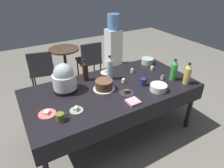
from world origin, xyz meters
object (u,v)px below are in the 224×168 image
at_px(potluck_table, 112,91).
at_px(maroon_chair_right, 90,59).
at_px(round_cafe_table, 65,59).
at_px(water_cooler, 113,43).
at_px(cupcake_lemon, 163,77).
at_px(soda_bottle_water, 110,68).
at_px(dessert_plate_coral, 47,113).
at_px(soda_bottle_lime_soda, 174,70).
at_px(coffee_mug_navy, 143,82).
at_px(cupcake_mint, 152,68).
at_px(frosted_layer_cake, 104,85).
at_px(dessert_plate_charcoal, 127,92).
at_px(ceramic_snack_bowl, 158,88).
at_px(cupcake_vanilla, 75,76).
at_px(maroon_chair_left, 42,69).
at_px(cupcake_berry, 132,70).
at_px(dessert_plate_sage, 76,110).
at_px(coffee_mug_olive, 60,117).
at_px(soda_bottle_ginger_ale, 188,74).
at_px(slow_cooker, 64,79).
at_px(soda_bottle_cola, 85,71).
at_px(glass_salad_bowl, 147,61).
at_px(dessert_plate_white, 106,72).
at_px(cupcake_rose, 124,81).

relative_size(potluck_table, maroon_chair_right, 2.59).
distance_m(round_cafe_table, water_cooler, 1.26).
distance_m(cupcake_lemon, soda_bottle_water, 0.74).
bearing_deg(water_cooler, dessert_plate_coral, -134.05).
bearing_deg(soda_bottle_lime_soda, coffee_mug_navy, 169.40).
distance_m(cupcake_lemon, maroon_chair_right, 1.81).
distance_m(dessert_plate_coral, soda_bottle_lime_soda, 1.70).
distance_m(cupcake_mint, coffee_mug_navy, 0.50).
relative_size(frosted_layer_cake, dessert_plate_charcoal, 1.49).
xyz_separation_m(ceramic_snack_bowl, soda_bottle_water, (-0.37, 0.57, 0.12)).
relative_size(cupcake_vanilla, maroon_chair_left, 0.08).
distance_m(dessert_plate_charcoal, cupcake_berry, 0.59).
bearing_deg(cupcake_vanilla, cupcake_berry, -17.22).
bearing_deg(water_cooler, dessert_plate_sage, -128.49).
bearing_deg(coffee_mug_olive, maroon_chair_left, 83.91).
bearing_deg(soda_bottle_ginger_ale, water_cooler, 83.14).
distance_m(soda_bottle_ginger_ale, coffee_mug_olive, 1.68).
xyz_separation_m(cupcake_mint, maroon_chair_right, (-0.39, 1.45, -0.29)).
relative_size(frosted_layer_cake, cupcake_berry, 4.03).
bearing_deg(maroon_chair_left, round_cafe_table, 23.46).
xyz_separation_m(frosted_layer_cake, coffee_mug_navy, (0.49, -0.17, -0.01)).
xyz_separation_m(cupcake_mint, round_cafe_table, (-0.84, 1.68, -0.28)).
relative_size(cupcake_berry, soda_bottle_water, 0.20).
height_order(soda_bottle_ginger_ale, maroon_chair_right, soda_bottle_ginger_ale).
distance_m(cupcake_berry, soda_bottle_water, 0.41).
height_order(slow_cooker, maroon_chair_left, slow_cooker).
bearing_deg(maroon_chair_left, coffee_mug_olive, -96.09).
relative_size(soda_bottle_cola, maroon_chair_right, 0.36).
bearing_deg(frosted_layer_cake, potluck_table, -5.98).
height_order(soda_bottle_ginger_ale, soda_bottle_water, soda_bottle_water).
bearing_deg(soda_bottle_cola, dessert_plate_coral, -143.31).
relative_size(soda_bottle_cola, round_cafe_table, 0.42).
bearing_deg(coffee_mug_navy, round_cafe_table, 102.29).
relative_size(slow_cooker, soda_bottle_ginger_ale, 1.23).
bearing_deg(coffee_mug_navy, soda_bottle_cola, 139.19).
xyz_separation_m(potluck_table, water_cooler, (1.19, 1.99, -0.10)).
distance_m(dessert_plate_coral, maroon_chair_right, 2.16).
bearing_deg(cupcake_vanilla, glass_salad_bowl, -4.95).
bearing_deg(soda_bottle_cola, maroon_chair_left, 106.02).
xyz_separation_m(dessert_plate_coral, soda_bottle_lime_soda, (1.69, -0.10, 0.13)).
relative_size(dessert_plate_white, maroon_chair_left, 0.20).
height_order(dessert_plate_sage, water_cooler, water_cooler).
xyz_separation_m(slow_cooker, dessert_plate_white, (0.68, 0.18, -0.16)).
relative_size(cupcake_mint, water_cooler, 0.05).
xyz_separation_m(slow_cooker, dessert_plate_sage, (-0.04, -0.46, -0.16)).
height_order(frosted_layer_cake, dessert_plate_charcoal, frosted_layer_cake).
bearing_deg(coffee_mug_olive, potluck_table, 21.63).
bearing_deg(cupcake_mint, coffee_mug_olive, -163.85).
xyz_separation_m(slow_cooker, cupcake_rose, (0.73, -0.20, -0.14)).
bearing_deg(dessert_plate_white, frosted_layer_cake, -122.33).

